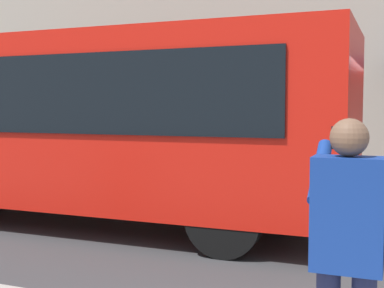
# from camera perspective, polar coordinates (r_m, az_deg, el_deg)

# --- Properties ---
(ground_plane) EXTENTS (60.00, 60.00, 0.00)m
(ground_plane) POSITION_cam_1_polar(r_m,az_deg,el_deg) (7.87, 9.97, -10.08)
(ground_plane) COLOR #38383A
(red_bus) EXTENTS (9.05, 2.54, 3.08)m
(red_bus) POSITION_cam_1_polar(r_m,az_deg,el_deg) (8.86, -12.96, 2.46)
(red_bus) COLOR red
(red_bus) RESTS_ON ground_plane
(pedestrian_photographer) EXTENTS (0.53, 0.52, 1.70)m
(pedestrian_photographer) POSITION_cam_1_polar(r_m,az_deg,el_deg) (3.16, 16.80, -10.20)
(pedestrian_photographer) COLOR #1E2347
(pedestrian_photographer) RESTS_ON sidewalk_curb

